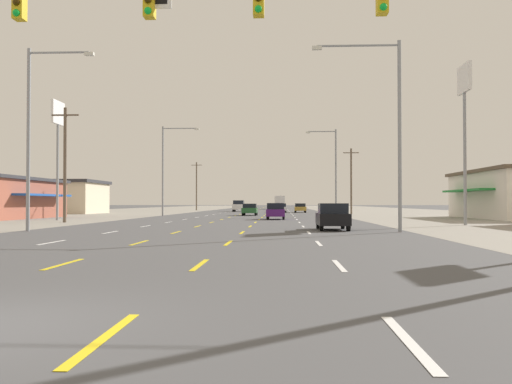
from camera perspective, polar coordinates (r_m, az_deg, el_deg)
The scene contains 22 objects.
ground_plane at distance 72.98m, azimuth -0.36°, elevation -2.35°, with size 572.00×572.00×0.00m, color #4C4C4F.
lot_apron_left at distance 78.28m, azimuth -18.78°, elevation -2.20°, with size 28.00×440.00×0.01m, color gray.
lot_apron_right at distance 75.83m, azimuth 18.68°, elevation -2.24°, with size 28.00×440.00×0.01m, color gray.
lane_markings at distance 111.44m, azimuth 0.67°, elevation -1.92°, with size 10.64×227.60×0.01m.
signal_span_wire at distance 15.96m, azimuth -11.68°, elevation 12.77°, with size 26.99×0.52×9.19m.
hatchback_far_right_nearest at distance 32.12m, azimuth 7.93°, elevation -2.52°, with size 1.72×3.90×1.54m.
hatchback_inner_right_near at distance 52.11m, azimuth 2.04°, elevation -1.98°, with size 1.72×3.90×1.54m.
sedan_center_turn_mid at distance 68.26m, azimuth -0.64°, elevation -1.80°, with size 1.80×4.50×1.46m.
sedan_inner_right_midfar at distance 87.42m, azimuth 2.58°, elevation -1.65°, with size 1.80×4.50×1.46m.
sedan_far_right_far at distance 88.06m, azimuth 4.59°, elevation -1.64°, with size 1.80×4.50×1.46m.
suv_inner_left_farther at distance 97.32m, azimuth -1.79°, elevation -1.44°, with size 1.98×4.90×1.98m.
box_truck_inner_right_farthest at distance 134.03m, azimuth 2.47°, elevation -1.00°, with size 2.40×7.20×3.23m.
storefront_left_row_2 at distance 85.17m, azimuth -18.95°, elevation -0.47°, with size 9.85×11.14×4.83m.
pole_sign_left_row_1 at distance 53.10m, azimuth -19.81°, elevation 6.32°, with size 0.24×2.57×10.75m.
pole_sign_right_row_1 at distance 41.93m, azimuth 20.75°, elevation 8.80°, with size 0.24×2.46×11.31m.
streetlight_left_row_0 at distance 32.98m, azimuth -21.92°, elevation 6.32°, with size 3.74×0.26×10.13m.
streetlight_right_row_0 at distance 30.63m, azimuth 13.72°, elevation 7.23°, with size 4.76×0.26×10.30m.
streetlight_left_row_1 at distance 65.81m, azimuth -9.26°, elevation 2.85°, with size 4.38×0.26×10.59m.
streetlight_right_row_1 at distance 64.66m, azimuth 7.97°, elevation 2.62°, with size 3.58×0.26×10.12m.
utility_pole_left_row_0 at distance 46.60m, azimuth -19.14°, elevation 2.90°, with size 2.20×0.26×9.19m.
utility_pole_right_row_1 at distance 78.36m, azimuth 9.81°, elevation 1.25°, with size 2.20×0.26×9.18m.
utility_pole_left_row_2 at distance 114.38m, azimuth -6.17°, elevation 0.69°, with size 2.20×0.26×9.95m.
Camera 1 is at (3.81, -6.86, 1.58)m, focal length 38.69 mm.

